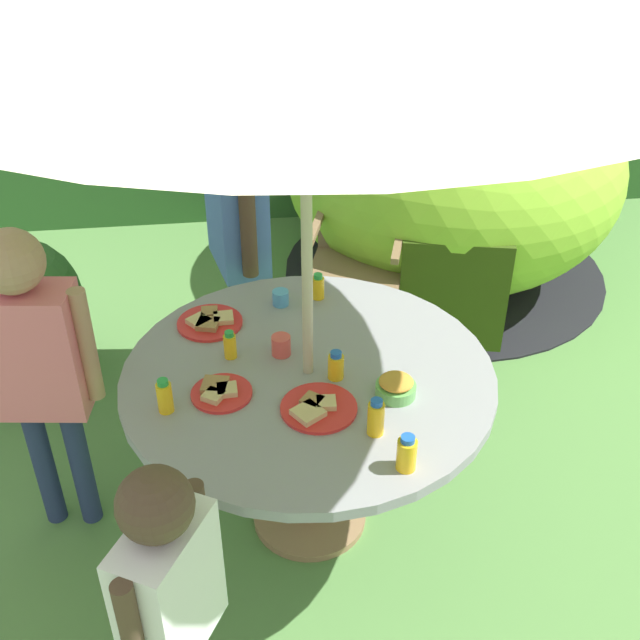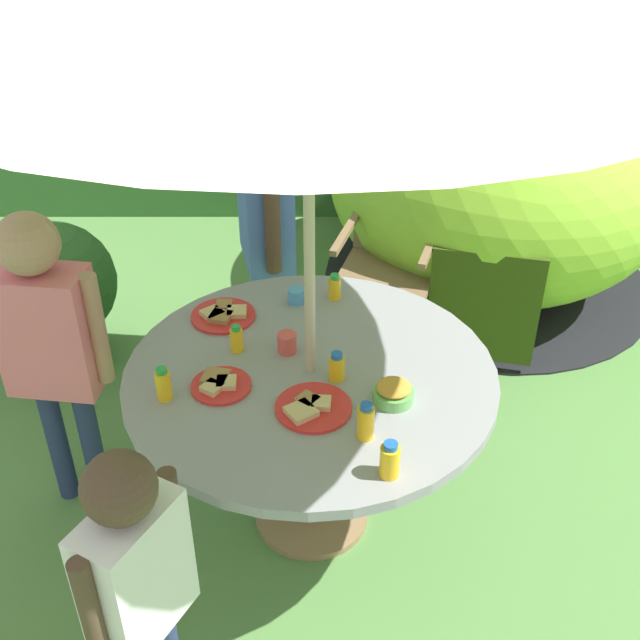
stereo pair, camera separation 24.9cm
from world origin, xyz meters
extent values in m
cube|color=#548442|center=(0.00, 0.00, -0.01)|extent=(10.00, 10.00, 0.02)
cube|color=#33602D|center=(0.00, 3.03, 0.86)|extent=(9.00, 0.70, 1.73)
cylinder|color=#93704C|center=(0.00, 0.00, 0.01)|extent=(0.44, 0.44, 0.03)
cylinder|color=#93704C|center=(0.00, 0.00, 0.35)|extent=(0.12, 0.12, 0.69)
cylinder|color=gray|center=(0.00, 0.00, 0.71)|extent=(1.29, 1.29, 0.04)
cylinder|color=#B7AD8C|center=(0.00, 0.00, 1.12)|extent=(0.04, 0.04, 2.23)
cylinder|color=brown|center=(0.10, 1.01, 0.20)|extent=(0.04, 0.04, 0.40)
cylinder|color=brown|center=(0.49, 0.89, 0.20)|extent=(0.04, 0.04, 0.40)
cylinder|color=brown|center=(0.23, 1.44, 0.20)|extent=(0.04, 0.04, 0.40)
cylinder|color=brown|center=(0.62, 1.31, 0.20)|extent=(0.04, 0.04, 0.40)
cube|color=brown|center=(0.36, 1.16, 0.42)|extent=(0.57, 0.59, 0.04)
cube|color=brown|center=(0.43, 1.38, 0.72)|extent=(0.44, 0.17, 0.55)
cube|color=brown|center=(0.16, 1.23, 0.64)|extent=(0.18, 0.47, 0.03)
cube|color=brown|center=(0.56, 1.10, 0.64)|extent=(0.18, 0.47, 0.03)
ellipsoid|color=#8CC633|center=(1.02, 1.86, 0.65)|extent=(2.24, 2.23, 1.31)
cylinder|color=black|center=(1.02, 1.86, 0.01)|extent=(2.29, 2.29, 0.01)
cube|color=#314511|center=(0.81, 0.97, 0.36)|extent=(0.52, 0.15, 0.59)
cylinder|color=#595960|center=(-1.24, 1.05, 0.10)|extent=(0.36, 0.36, 0.20)
sphere|color=#285623|center=(-1.24, 1.05, 0.45)|extent=(0.59, 0.59, 0.59)
cylinder|color=navy|center=(-0.22, 1.03, 0.32)|extent=(0.09, 0.09, 0.63)
cylinder|color=navy|center=(-0.19, 0.88, 0.32)|extent=(0.09, 0.09, 0.63)
cube|color=#4C72C6|center=(-0.21, 0.96, 0.90)|extent=(0.27, 0.40, 0.54)
cylinder|color=#4C3828|center=(-0.25, 1.16, 0.93)|extent=(0.07, 0.07, 0.48)
cylinder|color=#4C3828|center=(-0.16, 0.76, 0.93)|extent=(0.07, 0.07, 0.48)
sphere|color=#4C3828|center=(-0.21, 0.96, 1.29)|extent=(0.24, 0.24, 0.24)
cylinder|color=navy|center=(-0.99, 0.13, 0.29)|extent=(0.08, 0.08, 0.57)
cylinder|color=navy|center=(-0.86, 0.11, 0.29)|extent=(0.08, 0.08, 0.57)
cube|color=#EA727F|center=(-0.93, 0.12, 0.81)|extent=(0.35, 0.22, 0.48)
cylinder|color=tan|center=(-0.74, 0.10, 0.84)|extent=(0.06, 0.06, 0.43)
sphere|color=tan|center=(-0.93, 0.12, 1.16)|extent=(0.22, 0.22, 0.22)
cube|color=white|center=(-0.44, -0.82, 0.71)|extent=(0.28, 0.33, 0.42)
cylinder|color=#4C3828|center=(-0.52, -0.96, 0.73)|extent=(0.05, 0.05, 0.38)
cylinder|color=#4C3828|center=(-0.37, -0.68, 0.73)|extent=(0.05, 0.05, 0.38)
sphere|color=#4C3828|center=(-0.44, -0.82, 1.01)|extent=(0.19, 0.19, 0.19)
cylinder|color=#66B259|center=(0.27, -0.16, 0.75)|extent=(0.13, 0.13, 0.04)
ellipsoid|color=gold|center=(0.27, -0.16, 0.79)|extent=(0.11, 0.11, 0.03)
cylinder|color=red|center=(0.01, -0.21, 0.74)|extent=(0.25, 0.25, 0.01)
cube|color=tan|center=(0.04, -0.20, 0.75)|extent=(0.07, 0.07, 0.02)
cube|color=#9E7547|center=(-0.01, -0.19, 0.75)|extent=(0.09, 0.09, 0.02)
cube|color=tan|center=(-0.03, -0.24, 0.75)|extent=(0.12, 0.12, 0.02)
cylinder|color=red|center=(-0.34, 0.33, 0.74)|extent=(0.25, 0.25, 0.01)
cube|color=tan|center=(-0.28, 0.33, 0.75)|extent=(0.08, 0.08, 0.02)
cube|color=#9E7547|center=(-0.34, 0.38, 0.75)|extent=(0.06, 0.06, 0.02)
cube|color=tan|center=(-0.37, 0.32, 0.75)|extent=(0.10, 0.10, 0.02)
cube|color=#9E7547|center=(-0.34, 0.30, 0.75)|extent=(0.10, 0.10, 0.02)
cylinder|color=red|center=(-0.30, -0.09, 0.74)|extent=(0.20, 0.20, 0.01)
cube|color=tan|center=(-0.28, -0.10, 0.75)|extent=(0.07, 0.07, 0.02)
cube|color=#9E7547|center=(-0.32, -0.07, 0.75)|extent=(0.10, 0.10, 0.02)
cube|color=tan|center=(-0.32, -0.12, 0.75)|extent=(0.09, 0.09, 0.02)
cylinder|color=yellow|center=(-0.26, 0.11, 0.78)|extent=(0.05, 0.05, 0.09)
cylinder|color=green|center=(-0.26, 0.11, 0.83)|extent=(0.03, 0.03, 0.02)
cylinder|color=yellow|center=(0.09, 0.47, 0.78)|extent=(0.05, 0.05, 0.09)
cylinder|color=green|center=(0.09, 0.47, 0.83)|extent=(0.03, 0.03, 0.02)
cylinder|color=yellow|center=(0.23, -0.50, 0.78)|extent=(0.06, 0.06, 0.10)
cylinder|color=blue|center=(0.23, -0.50, 0.85)|extent=(0.04, 0.04, 0.02)
cylinder|color=yellow|center=(0.17, -0.34, 0.79)|extent=(0.05, 0.05, 0.11)
cylinder|color=blue|center=(0.17, -0.34, 0.85)|extent=(0.04, 0.04, 0.02)
cylinder|color=yellow|center=(0.09, -0.05, 0.78)|extent=(0.06, 0.06, 0.09)
cylinder|color=blue|center=(0.09, -0.05, 0.83)|extent=(0.04, 0.04, 0.02)
cylinder|color=yellow|center=(-0.48, -0.15, 0.79)|extent=(0.05, 0.05, 0.11)
cylinder|color=green|center=(-0.48, -0.15, 0.85)|extent=(0.04, 0.04, 0.02)
cylinder|color=#4C99D8|center=(-0.06, 0.44, 0.76)|extent=(0.06, 0.06, 0.06)
cylinder|color=#E04C47|center=(-0.08, 0.11, 0.77)|extent=(0.07, 0.07, 0.07)
camera|label=1|loc=(-0.22, -2.11, 2.36)|focal=43.44mm
camera|label=2|loc=(0.03, -2.12, 2.36)|focal=43.44mm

